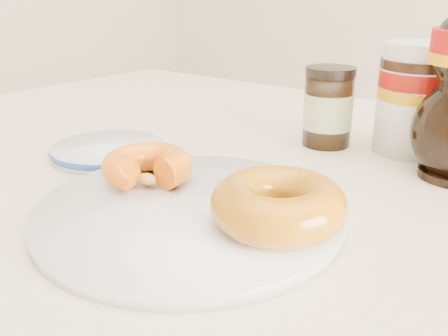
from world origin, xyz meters
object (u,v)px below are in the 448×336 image
Objects in this scene: plate at (190,212)px; dark_jar at (328,108)px; donut_bitten at (147,166)px; dining_table at (303,258)px; donut_whole at (278,204)px; nutella_jar at (417,94)px; blue_rim_saucer at (108,150)px.

dark_jar reaches higher than plate.
plate is at bearing -7.42° from donut_bitten.
dining_table is 0.20m from donut_bitten.
donut_whole is 0.82× the size of nutella_jar.
plate is 3.05× the size of donut_bitten.
dining_table is at bearing 13.82° from blue_rim_saucer.
dark_jar reaches higher than donut_whole.
donut_bitten is at bearing -103.62° from dark_jar.
donut_bitten is at bearing -136.68° from dining_table.
nutella_jar is at bearing 40.97° from blue_rim_saucer.
donut_bitten is (-0.12, -0.11, 0.11)m from dining_table.
dark_jar is (0.06, 0.26, 0.02)m from donut_bitten.
nutella_jar reaches higher than plate.
donut_bitten is (-0.07, 0.02, 0.02)m from plate.
plate is 0.21m from blue_rim_saucer.
dining_table is 0.21m from dark_jar.
donut_whole is at bearing 5.23° from donut_bitten.
nutella_jar reaches higher than blue_rim_saucer.
dining_table is 5.07× the size of plate.
donut_bitten is at bearing 165.91° from plate.
dark_jar reaches higher than blue_rim_saucer.
nutella_jar is at bearing 74.53° from plate.
donut_bitten is at bearing 178.56° from donut_whole.
dark_jar is (-0.06, 0.15, 0.13)m from dining_table.
dark_jar reaches higher than donut_bitten.
plate is 1.98× the size of blue_rim_saucer.
plate is at bearing -105.47° from nutella_jar.
donut_whole reaches higher than donut_bitten.
blue_rim_saucer is (-0.25, -0.06, 0.09)m from dining_table.
donut_bitten is 0.89× the size of dark_jar.
dining_table is 10.01× the size of blue_rim_saucer.
plate is at bearing -109.96° from dining_table.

